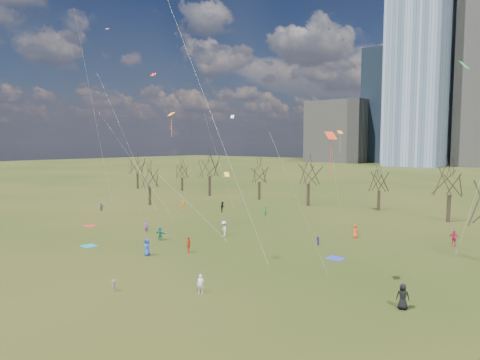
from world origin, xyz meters
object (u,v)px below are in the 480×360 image
Objects in this scene: blanket_teal at (89,246)px; blanket_navy at (335,258)px; person_0 at (147,247)px; blanket_crimson at (90,226)px; person_1 at (201,284)px; person_4 at (189,245)px.

blanket_navy is at bearing 28.66° from blanket_teal.
person_0 is at bearing 10.93° from blanket_teal.
blanket_navy is at bearing 33.09° from person_0.
blanket_teal is 26.88m from blanket_navy.
blanket_crimson is 32.07m from person_1.
blanket_crimson is at bearing 162.06° from person_0.
blanket_navy is 1.00× the size of blanket_crimson.
person_1 is 12.43m from person_4.
blanket_teal is 12.29m from blanket_crimson.
person_0 reaches higher than blanket_navy.
blanket_teal and blanket_navy have the same top height.
person_4 reaches higher than blanket_teal.
blanket_navy is 15.95m from person_1.
person_1 is at bearing -23.05° from person_0.
blanket_crimson is at bearing -169.34° from blanket_navy.
person_0 reaches higher than person_4.
blanket_crimson is 0.91× the size of person_0.
person_4 is at bearing 111.23° from person_1.
blanket_teal is at bearing -151.34° from blanket_navy.
blanket_navy is 15.08m from person_4.
blanket_teal is 1.00× the size of blanket_navy.
blanket_teal and blanket_crimson have the same top height.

